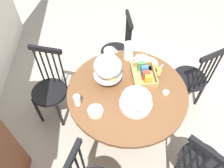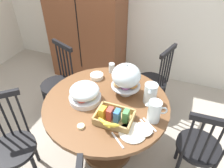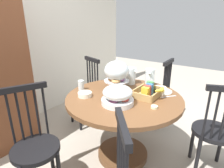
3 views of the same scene
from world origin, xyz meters
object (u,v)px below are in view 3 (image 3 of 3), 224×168
Objects in this scene: cereal_basket at (149,92)px; drinking_glass at (81,85)px; dining_table at (123,115)px; windsor_chair_host_seat at (85,95)px; milk_pitcher at (150,78)px; china_plate_large at (162,91)px; windsor_chair_facing_door at (214,133)px; cereal_bowl at (85,94)px; butter_dish at (154,107)px; windsor_chair_far_side at (156,95)px; pastry_stand_with_dome at (117,72)px; windsor_chair_near_window at (35,147)px; fruit_platter_covered at (118,95)px; china_plate_small at (160,88)px; orange_juice_pitcher at (130,77)px.

cereal_basket is 0.74m from drinking_glass.
windsor_chair_host_seat is at bearing 70.92° from dining_table.
china_plate_large is at bearing -121.17° from milk_pitcher.
windsor_chair_facing_door is 0.63m from china_plate_large.
cereal_bowl is (-0.39, 0.52, -0.02)m from cereal_basket.
butter_dish is (-0.40, 0.47, 0.30)m from windsor_chair_facing_door.
cereal_basket is (-0.17, 0.62, 0.33)m from windsor_chair_facing_door.
windsor_chair_far_side is 1.08m from butter_dish.
dining_table is 3.43× the size of pastry_stand_with_dome.
windsor_chair_near_window is 0.65m from cereal_bowl.
china_plate_large is 0.88m from drinking_glass.
windsor_chair_host_seat is 1.29m from butter_dish.
dining_table is 3.94× the size of fruit_platter_covered.
dining_table is at bearing 78.59° from butter_dish.
windsor_chair_host_seat is 2.83× the size of pastry_stand_with_dome.
milk_pitcher is 0.25m from china_plate_large.
cereal_bowl reaches higher than china_plate_small.
dining_table is 0.37m from cereal_basket.
pastry_stand_with_dome is 3.13× the size of drinking_glass.
orange_juice_pitcher is 0.23m from milk_pitcher.
milk_pitcher is 3.31× the size of butter_dish.
milk_pitcher reaches higher than butter_dish.
windsor_chair_far_side is 4.84× the size of orange_juice_pitcher.
china_plate_large is 1.47× the size of china_plate_small.
cereal_bowl reaches higher than dining_table.
dining_table is 0.89m from windsor_chair_far_side.
fruit_platter_covered is at bearing -96.62° from drinking_glass.
windsor_chair_facing_door reaches higher than fruit_platter_covered.
pastry_stand_with_dome is at bearing 125.14° from china_plate_small.
china_plate_small reaches higher than dining_table.
windsor_chair_far_side is 0.92m from pastry_stand_with_dome.
orange_juice_pitcher reaches higher than fruit_platter_covered.
windsor_chair_near_window is at bearing 134.92° from butter_dish.
china_plate_small is at bearing -84.81° from orange_juice_pitcher.
windsor_chair_host_seat is (-0.60, 0.83, 0.00)m from windsor_chair_far_side.
pastry_stand_with_dome is at bearing -11.61° from windsor_chair_near_window.
windsor_chair_far_side is 4.43× the size of china_plate_large.
butter_dish is (0.12, -0.31, -0.07)m from fruit_platter_covered.
milk_pitcher is at bearing 80.11° from windsor_chair_facing_door.
windsor_chair_near_window and windsor_chair_facing_door have the same top height.
butter_dish is at bearing -45.08° from windsor_chair_near_window.
fruit_platter_covered is 0.53m from drinking_glass.
windsor_chair_near_window is at bearing -171.20° from drinking_glass.
milk_pitcher is 0.63× the size of cereal_basket.
windsor_chair_host_seat is 0.80m from orange_juice_pitcher.
windsor_chair_host_seat is 0.65m from drinking_glass.
windsor_chair_near_window is 1.08m from butter_dish.
windsor_chair_near_window is 1.65m from windsor_chair_facing_door.
milk_pitcher is at bearing -79.69° from windsor_chair_host_seat.
windsor_chair_host_seat is 6.96× the size of cereal_bowl.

